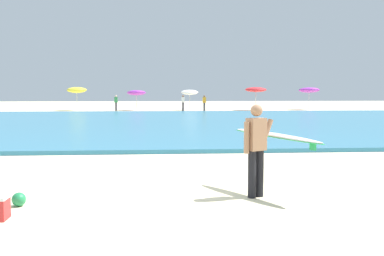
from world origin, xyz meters
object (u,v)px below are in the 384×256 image
object	(u,v)px
beach_umbrella_0	(77,90)
beachgoer_near_row_mid	(116,102)
surfer_with_board	(265,142)
beach_ball	(19,199)
beach_umbrella_4	(309,90)
beachgoer_near_row_left	(183,102)
beach_umbrella_3	(256,90)
beachgoer_near_row_right	(204,103)
beach_umbrella_2	(190,92)
beach_umbrella_1	(136,93)

from	to	relation	value
beach_umbrella_0	beachgoer_near_row_mid	distance (m)	4.49
surfer_with_board	beach_ball	distance (m)	4.50
beach_umbrella_4	beachgoer_near_row_mid	size ratio (longest dim) A/B	1.53
beachgoer_near_row_left	beach_umbrella_4	bearing A→B (deg)	8.08
beach_umbrella_3	beach_ball	size ratio (longest dim) A/B	10.00
beach_umbrella_3	beach_ball	world-z (taller)	beach_umbrella_3
beachgoer_near_row_left	beach_ball	size ratio (longest dim) A/B	6.56
beachgoer_near_row_right	beach_ball	world-z (taller)	beachgoer_near_row_right
beachgoer_near_row_right	beach_umbrella_0	bearing A→B (deg)	167.04
surfer_with_board	beachgoer_near_row_right	xyz separation A→B (m)	(2.59, 35.93, -0.18)
beach_umbrella_2	beach_ball	bearing A→B (deg)	-98.26
beach_umbrella_1	beach_umbrella_3	distance (m)	12.25
beachgoer_near_row_right	beach_umbrella_1	bearing A→B (deg)	156.17
surfer_with_board	beachgoer_near_row_mid	xyz separation A→B (m)	(-6.06, 37.39, -0.18)
beach_umbrella_2	beach_ball	size ratio (longest dim) A/B	9.07
beachgoer_near_row_right	beach_umbrella_3	bearing A→B (deg)	20.42
beach_umbrella_2	beach_umbrella_3	distance (m)	6.86
beach_umbrella_4	beach_umbrella_2	bearing A→B (deg)	178.47
surfer_with_board	beach_umbrella_0	xyz separation A→B (m)	(-10.12, 38.85, 1.06)
beach_umbrella_4	beachgoer_near_row_left	world-z (taller)	beach_umbrella_4
beach_umbrella_1	beach_umbrella_4	xyz separation A→B (m)	(18.17, 0.16, 0.28)
beach_umbrella_1	beach_umbrella_4	bearing A→B (deg)	0.51
beach_umbrella_0	beach_ball	xyz separation A→B (m)	(5.74, -39.32, -1.96)
beach_umbrella_1	beach_umbrella_4	distance (m)	18.18
beach_umbrella_0	beach_umbrella_3	distance (m)	18.25
beach_ball	beachgoer_near_row_right	bearing A→B (deg)	79.15
surfer_with_board	beachgoer_near_row_mid	size ratio (longest dim) A/B	1.41
beach_umbrella_2	beach_umbrella_4	distance (m)	12.67
beach_umbrella_3	beachgoer_near_row_left	world-z (taller)	beach_umbrella_3
beachgoer_near_row_left	beachgoer_near_row_right	bearing A→B (deg)	-30.98
beachgoer_near_row_left	beach_umbrella_1	bearing A→B (deg)	159.51
surfer_with_board	beachgoer_near_row_mid	bearing A→B (deg)	99.21
beach_umbrella_2	beachgoer_near_row_left	world-z (taller)	beach_umbrella_2
beach_umbrella_1	beachgoer_near_row_right	world-z (taller)	beach_umbrella_1
beach_umbrella_3	beachgoer_near_row_mid	xyz separation A→B (m)	(-14.17, -0.59, -1.28)
beach_umbrella_4	beachgoer_near_row_mid	world-z (taller)	beach_umbrella_4
beachgoer_near_row_left	beachgoer_near_row_mid	size ratio (longest dim) A/B	1.00
beach_umbrella_1	beach_umbrella_3	size ratio (longest dim) A/B	0.89
beach_umbrella_2	beachgoer_near_row_right	xyz separation A→B (m)	(1.19, -3.46, -1.00)
surfer_with_board	beach_umbrella_3	xyz separation A→B (m)	(8.11, 37.98, 1.10)
surfer_with_board	beach_ball	size ratio (longest dim) A/B	9.26
beach_umbrella_0	beachgoer_near_row_right	size ratio (longest dim) A/B	1.51
beachgoer_near_row_mid	beach_umbrella_2	bearing A→B (deg)	14.98
beach_umbrella_0	beach_umbrella_4	size ratio (longest dim) A/B	0.99
beach_umbrella_3	beach_umbrella_4	xyz separation A→B (m)	(5.96, 1.06, -0.04)
beach_umbrella_2	beach_ball	distance (m)	40.31
beach_ball	beach_umbrella_4	bearing A→B (deg)	64.97
surfer_with_board	beach_umbrella_1	world-z (taller)	beach_umbrella_1
beachgoer_near_row_left	beach_umbrella_0	bearing A→B (deg)	170.87
surfer_with_board	beachgoer_near_row_right	distance (m)	36.02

